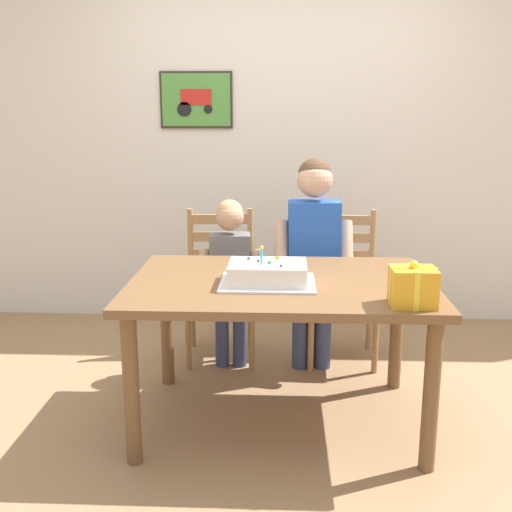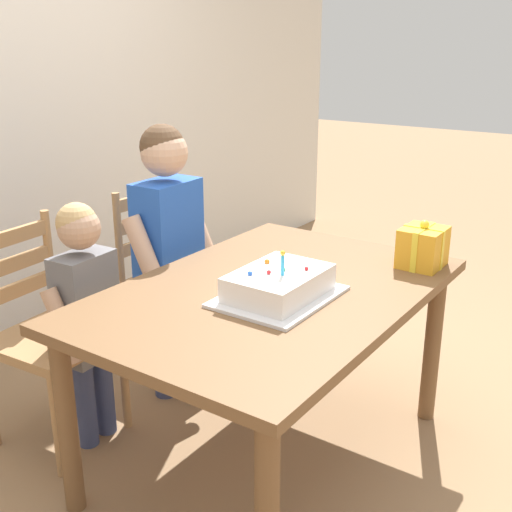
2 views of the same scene
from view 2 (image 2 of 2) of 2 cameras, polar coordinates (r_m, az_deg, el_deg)
name	(u,v)px [view 2 (image 2 of 2)]	position (r m, az deg, el deg)	size (l,w,h in m)	color
ground_plane	(270,456)	(2.70, 1.23, -17.52)	(20.00, 20.00, 0.00)	#997551
dining_table	(271,311)	(2.37, 1.34, -4.94)	(1.44, 0.99, 0.73)	brown
birthday_cake	(279,285)	(2.23, 2.05, -2.65)	(0.44, 0.34, 0.19)	silver
gift_box_red_large	(423,247)	(2.62, 14.71, 0.78)	(0.19, 0.17, 0.19)	gold
chair_left	(45,333)	(2.74, -18.36, -6.60)	(0.45, 0.45, 0.92)	#A87A4C
chair_right	(171,278)	(3.20, -7.63, -2.01)	(0.44, 0.44, 0.92)	#A87A4C
child_older	(168,236)	(2.86, -7.85, 1.77)	(0.46, 0.26, 1.26)	#38426B
child_younger	(86,302)	(2.59, -14.98, -4.03)	(0.38, 0.22, 1.02)	#38426B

